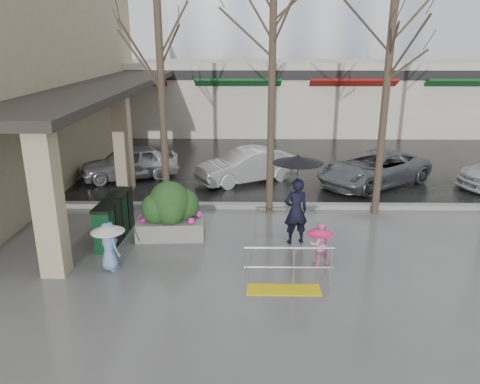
{
  "coord_description": "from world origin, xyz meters",
  "views": [
    {
      "loc": [
        0.5,
        -10.18,
        5.16
      ],
      "look_at": [
        0.31,
        1.67,
        1.3
      ],
      "focal_mm": 35.0,
      "sensor_mm": 36.0,
      "label": 1
    }
  ],
  "objects_px": {
    "tree_midwest": "(273,37)",
    "car_b": "(247,166)",
    "child_blue": "(109,241)",
    "handrail": "(287,275)",
    "tree_west": "(159,43)",
    "news_boxes": "(114,218)",
    "woman": "(297,192)",
    "car_c": "(374,168)",
    "child_pink": "(320,240)",
    "car_a": "(130,163)",
    "tree_mideast": "(390,51)",
    "planter": "(170,211)"
  },
  "relations": [
    {
      "from": "tree_west",
      "to": "woman",
      "type": "relative_size",
      "value": 2.81
    },
    {
      "from": "tree_mideast",
      "to": "car_a",
      "type": "height_order",
      "value": "tree_mideast"
    },
    {
      "from": "handrail",
      "to": "planter",
      "type": "bearing_deg",
      "value": 135.85
    },
    {
      "from": "child_pink",
      "to": "child_blue",
      "type": "relative_size",
      "value": 0.91
    },
    {
      "from": "tree_mideast",
      "to": "tree_west",
      "type": "bearing_deg",
      "value": -180.0
    },
    {
      "from": "woman",
      "to": "car_c",
      "type": "xyz_separation_m",
      "value": [
        3.41,
        5.29,
        -0.8
      ]
    },
    {
      "from": "handrail",
      "to": "car_b",
      "type": "distance_m",
      "value": 8.21
    },
    {
      "from": "tree_west",
      "to": "tree_mideast",
      "type": "xyz_separation_m",
      "value": [
        6.5,
        0.0,
        -0.22
      ]
    },
    {
      "from": "car_a",
      "to": "tree_midwest",
      "type": "bearing_deg",
      "value": 33.76
    },
    {
      "from": "car_a",
      "to": "handrail",
      "type": "bearing_deg",
      "value": 11.51
    },
    {
      "from": "handrail",
      "to": "car_a",
      "type": "relative_size",
      "value": 0.51
    },
    {
      "from": "tree_west",
      "to": "car_c",
      "type": "relative_size",
      "value": 1.5
    },
    {
      "from": "tree_midwest",
      "to": "car_a",
      "type": "height_order",
      "value": "tree_midwest"
    },
    {
      "from": "child_blue",
      "to": "woman",
      "type": "bearing_deg",
      "value": -122.74
    },
    {
      "from": "handrail",
      "to": "news_boxes",
      "type": "height_order",
      "value": "news_boxes"
    },
    {
      "from": "handrail",
      "to": "tree_west",
      "type": "height_order",
      "value": "tree_west"
    },
    {
      "from": "child_blue",
      "to": "car_b",
      "type": "bearing_deg",
      "value": -76.2
    },
    {
      "from": "tree_west",
      "to": "planter",
      "type": "xyz_separation_m",
      "value": [
        0.43,
        -1.95,
        -4.33
      ]
    },
    {
      "from": "woman",
      "to": "child_blue",
      "type": "relative_size",
      "value": 2.05
    },
    {
      "from": "tree_mideast",
      "to": "child_blue",
      "type": "xyz_separation_m",
      "value": [
        -7.21,
        -3.88,
        -4.13
      ]
    },
    {
      "from": "child_pink",
      "to": "car_a",
      "type": "bearing_deg",
      "value": -63.02
    },
    {
      "from": "car_c",
      "to": "tree_midwest",
      "type": "bearing_deg",
      "value": -87.46
    },
    {
      "from": "tree_west",
      "to": "car_a",
      "type": "xyz_separation_m",
      "value": [
        -2.05,
        3.72,
        -4.45
      ]
    },
    {
      "from": "tree_west",
      "to": "car_b",
      "type": "xyz_separation_m",
      "value": [
        2.49,
        3.36,
        -4.45
      ]
    },
    {
      "from": "news_boxes",
      "to": "car_a",
      "type": "relative_size",
      "value": 0.57
    },
    {
      "from": "child_pink",
      "to": "car_c",
      "type": "xyz_separation_m",
      "value": [
        2.96,
        6.56,
        0.01
      ]
    },
    {
      "from": "woman",
      "to": "car_c",
      "type": "height_order",
      "value": "woman"
    },
    {
      "from": "tree_midwest",
      "to": "car_b",
      "type": "height_order",
      "value": "tree_midwest"
    },
    {
      "from": "news_boxes",
      "to": "car_b",
      "type": "xyz_separation_m",
      "value": [
        3.56,
        5.46,
        0.05
      ]
    },
    {
      "from": "planter",
      "to": "car_c",
      "type": "relative_size",
      "value": 0.41
    },
    {
      "from": "handrail",
      "to": "tree_mideast",
      "type": "bearing_deg",
      "value": 56.81
    },
    {
      "from": "tree_west",
      "to": "woman",
      "type": "height_order",
      "value": "tree_west"
    },
    {
      "from": "tree_mideast",
      "to": "child_blue",
      "type": "height_order",
      "value": "tree_mideast"
    },
    {
      "from": "tree_mideast",
      "to": "news_boxes",
      "type": "distance_m",
      "value": 8.94
    },
    {
      "from": "tree_mideast",
      "to": "car_a",
      "type": "relative_size",
      "value": 1.76
    },
    {
      "from": "tree_west",
      "to": "woman",
      "type": "xyz_separation_m",
      "value": [
        3.78,
        -2.28,
        -3.65
      ]
    },
    {
      "from": "planter",
      "to": "car_a",
      "type": "height_order",
      "value": "planter"
    },
    {
      "from": "planter",
      "to": "car_a",
      "type": "xyz_separation_m",
      "value": [
        -2.48,
        5.68,
        -0.13
      ]
    },
    {
      "from": "tree_west",
      "to": "news_boxes",
      "type": "xyz_separation_m",
      "value": [
        -1.07,
        -2.1,
        -4.5
      ]
    },
    {
      "from": "tree_west",
      "to": "woman",
      "type": "distance_m",
      "value": 5.73
    },
    {
      "from": "tree_west",
      "to": "tree_midwest",
      "type": "distance_m",
      "value": 3.2
    },
    {
      "from": "planter",
      "to": "tree_west",
      "type": "bearing_deg",
      "value": 102.36
    },
    {
      "from": "handrail",
      "to": "child_pink",
      "type": "distance_m",
      "value": 1.54
    },
    {
      "from": "tree_midwest",
      "to": "child_blue",
      "type": "bearing_deg",
      "value": -135.21
    },
    {
      "from": "child_blue",
      "to": "car_b",
      "type": "xyz_separation_m",
      "value": [
        3.19,
        7.24,
        -0.1
      ]
    },
    {
      "from": "tree_midwest",
      "to": "child_blue",
      "type": "height_order",
      "value": "tree_midwest"
    },
    {
      "from": "car_b",
      "to": "handrail",
      "type": "bearing_deg",
      "value": -22.85
    },
    {
      "from": "car_b",
      "to": "car_c",
      "type": "relative_size",
      "value": 0.84
    },
    {
      "from": "tree_west",
      "to": "car_a",
      "type": "relative_size",
      "value": 1.84
    },
    {
      "from": "tree_mideast",
      "to": "car_c",
      "type": "xyz_separation_m",
      "value": [
        0.69,
        3.01,
        -4.23
      ]
    }
  ]
}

